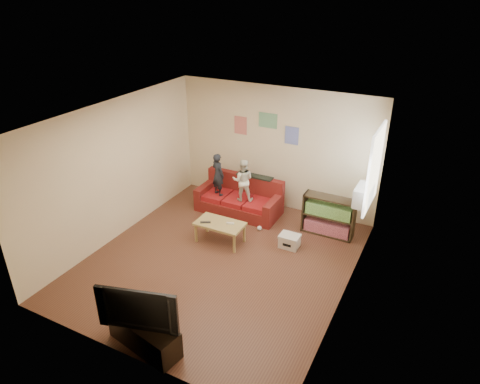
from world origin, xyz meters
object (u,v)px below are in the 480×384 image
at_px(child_b, 243,180).
at_px(child_a, 218,174).
at_px(bookshelf, 328,218).
at_px(television, 141,305).
at_px(sofa, 240,200).
at_px(file_box, 289,241).
at_px(tv_stand, 145,334).
at_px(coffee_table, 220,226).

bearing_deg(child_b, child_a, -22.16).
bearing_deg(child_b, bookshelf, 161.20).
bearing_deg(television, child_a, 89.37).
xyz_separation_m(sofa, file_box, (1.50, -0.86, -0.13)).
distance_m(sofa, tv_stand, 4.15).
distance_m(child_b, coffee_table, 1.23).
bearing_deg(television, tv_stand, 0.00).
bearing_deg(tv_stand, child_a, 115.97).
bearing_deg(file_box, bookshelf, 58.05).
bearing_deg(child_a, television, 128.25).
relative_size(coffee_table, file_box, 2.46).
xyz_separation_m(bookshelf, television, (-1.39, -4.05, 0.38)).
bearing_deg(sofa, child_b, -47.60).
bearing_deg(child_a, tv_stand, 128.25).
height_order(child_b, tv_stand, child_b).
bearing_deg(sofa, coffee_table, -80.12).
xyz_separation_m(coffee_table, tv_stand, (0.39, -2.81, -0.15)).
bearing_deg(coffee_table, bookshelf, 34.92).
distance_m(child_a, child_b, 0.60).
distance_m(child_a, file_box, 2.20).
bearing_deg(sofa, tv_stand, -81.51).
bearing_deg(file_box, child_b, 152.83).
height_order(child_a, coffee_table, child_a).
xyz_separation_m(child_b, bookshelf, (1.85, 0.11, -0.48)).
bearing_deg(sofa, bookshelf, -1.52).
height_order(child_b, coffee_table, child_b).
height_order(sofa, television, television).
height_order(child_b, bookshelf, child_b).
xyz_separation_m(child_a, bookshelf, (2.45, 0.11, -0.49)).
xyz_separation_m(child_a, child_b, (0.60, 0.00, -0.01)).
xyz_separation_m(sofa, tv_stand, (0.61, -4.10, -0.06)).
relative_size(bookshelf, television, 0.92).
relative_size(coffee_table, bookshelf, 0.91).
distance_m(child_b, television, 3.97).
height_order(sofa, child_a, child_a).
relative_size(sofa, child_b, 1.97).
xyz_separation_m(child_a, coffee_table, (0.68, -1.13, -0.49)).
bearing_deg(child_a, sofa, -137.13).
distance_m(sofa, bookshelf, 2.01).
relative_size(child_b, tv_stand, 0.82).
xyz_separation_m(child_a, file_box, (1.95, -0.69, -0.72)).
height_order(file_box, television, television).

